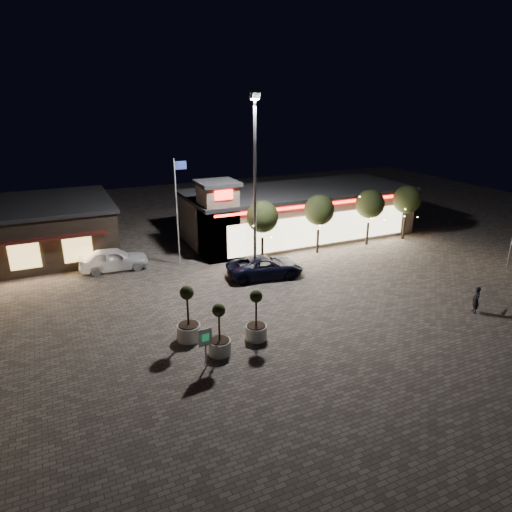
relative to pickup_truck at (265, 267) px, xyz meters
name	(u,v)px	position (x,y,z in m)	size (l,w,h in m)	color
ground	(283,337)	(-2.83, -8.08, -0.75)	(90.00, 90.00, 0.00)	slate
retail_building	(294,212)	(6.67, 7.73, 1.46)	(20.40, 8.40, 6.10)	gray
restaurant_building	(3,233)	(-16.83, 11.89, 1.41)	(16.40, 11.00, 4.30)	#382D23
floodlight_pole	(255,180)	(-0.83, -0.08, 6.27)	(0.60, 0.40, 12.38)	gray
flagpole	(178,204)	(-4.74, 4.92, 3.99)	(0.95, 0.10, 8.00)	white
string_tree_a	(262,217)	(1.17, 2.92, 2.81)	(2.42, 2.42, 4.79)	#332319
string_tree_b	(319,210)	(6.17, 2.92, 2.81)	(2.42, 2.42, 4.79)	#332319
string_tree_c	(370,204)	(11.17, 2.92, 2.81)	(2.42, 2.42, 4.79)	#332319
string_tree_d	(407,200)	(15.17, 2.92, 2.81)	(2.42, 2.42, 4.79)	#332319
pickup_truck	(265,267)	(0.00, 0.00, 0.00)	(2.50, 5.42, 1.51)	black
white_sedan	(114,259)	(-9.54, 5.92, 0.08)	(1.97, 4.90, 1.67)	white
pedestrian	(476,300)	(8.90, -10.27, 0.06)	(0.60, 0.39, 1.64)	black
dog	(504,312)	(10.11, -11.34, -0.48)	(0.51, 0.30, 0.27)	#59514C
planter_left	(188,323)	(-7.48, -6.18, 0.20)	(1.25, 1.25, 3.08)	silver
planter_mid	(220,339)	(-6.50, -8.20, 0.10)	(1.12, 1.12, 2.75)	silver
planter_right	(256,324)	(-4.23, -7.62, 0.12)	(1.15, 1.15, 2.82)	silver
valet_sign	(205,341)	(-7.50, -9.02, 0.67)	(0.67, 0.12, 2.04)	gray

